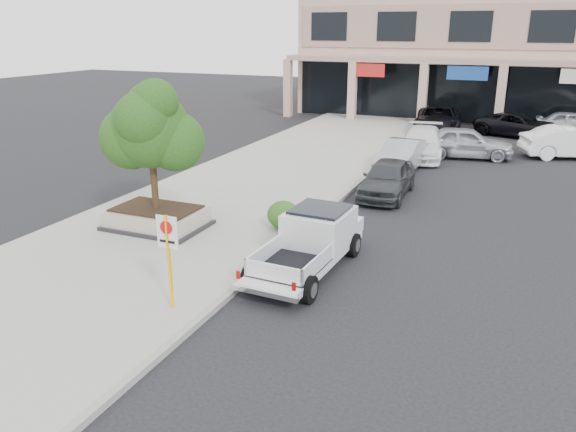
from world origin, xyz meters
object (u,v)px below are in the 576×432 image
at_px(curb_car_d, 438,120).
at_px(planter_tree, 157,129).
at_px(no_parking_sign, 168,249).
at_px(pickup_truck, 306,244).
at_px(lot_car_b, 572,142).
at_px(lot_car_e, 574,123).
at_px(lot_car_a, 465,142).
at_px(curb_car_b, 401,156).
at_px(curb_car_a, 387,178).
at_px(lot_car_d, 519,125).
at_px(planter, 157,218).
at_px(curb_car_c, 422,143).

bearing_deg(curb_car_d, planter_tree, -110.80).
bearing_deg(no_parking_sign, pickup_truck, 59.53).
relative_size(planter_tree, lot_car_b, 0.80).
bearing_deg(lot_car_e, lot_car_b, 179.18).
bearing_deg(lot_car_a, curb_car_b, 139.37).
bearing_deg(pickup_truck, no_parking_sign, -117.92).
distance_m(curb_car_a, lot_car_d, 16.38).
xyz_separation_m(no_parking_sign, lot_car_e, (9.87, 29.16, -0.87)).
bearing_deg(no_parking_sign, planter, 128.98).
relative_size(curb_car_a, lot_car_d, 0.83).
distance_m(curb_car_d, lot_car_e, 8.27).
relative_size(curb_car_d, lot_car_e, 1.36).
relative_size(curb_car_c, lot_car_a, 1.11).
xyz_separation_m(planter_tree, curb_car_b, (5.52, 11.23, -2.69)).
bearing_deg(no_parking_sign, lot_car_d, 76.16).
bearing_deg(planter, lot_car_b, 53.17).
xyz_separation_m(planter_tree, lot_car_a, (7.95, 15.30, -2.60)).
distance_m(curb_car_c, lot_car_e, 12.48).
xyz_separation_m(planter_tree, pickup_truck, (5.60, -1.22, -2.61)).
bearing_deg(lot_car_d, lot_car_b, -133.50).
bearing_deg(curb_car_a, planter_tree, -131.66).
xyz_separation_m(lot_car_a, lot_car_d, (2.34, 7.37, -0.09)).
bearing_deg(lot_car_d, curb_car_d, 115.45).
xyz_separation_m(curb_car_b, curb_car_c, (0.35, 3.29, 0.05)).
bearing_deg(lot_car_b, lot_car_e, -23.72).
relative_size(planter, curb_car_b, 0.73).
relative_size(planter_tree, no_parking_sign, 1.74).
xyz_separation_m(curb_car_b, lot_car_a, (2.43, 4.07, 0.09)).
bearing_deg(curb_car_a, planter, -131.67).
bearing_deg(curb_car_a, curb_car_c, 89.09).
distance_m(planter, lot_car_a, 17.45).
bearing_deg(pickup_truck, curb_car_b, 92.92).
relative_size(curb_car_b, lot_car_b, 0.88).
height_order(curb_car_b, curb_car_d, curb_car_d).
distance_m(no_parking_sign, lot_car_b, 24.07).
bearing_deg(curb_car_b, no_parking_sign, -92.93).
relative_size(no_parking_sign, curb_car_c, 0.43).
bearing_deg(curb_car_c, lot_car_a, 14.02).
bearing_deg(lot_car_b, curb_car_b, 109.05).
bearing_deg(curb_car_a, lot_car_a, 75.14).
distance_m(pickup_truck, lot_car_a, 16.69).
bearing_deg(pickup_truck, planter, 172.04).
height_order(curb_car_d, lot_car_b, curb_car_d).
bearing_deg(lot_car_e, planter, 153.60).
bearing_deg(no_parking_sign, lot_car_e, 71.30).
xyz_separation_m(curb_car_d, lot_car_a, (2.48, -6.84, -0.03)).
height_order(no_parking_sign, curb_car_d, no_parking_sign).
relative_size(no_parking_sign, pickup_truck, 0.45).
bearing_deg(curb_car_b, curb_car_d, 94.36).
xyz_separation_m(pickup_truck, curb_car_b, (-0.08, 12.45, -0.08)).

